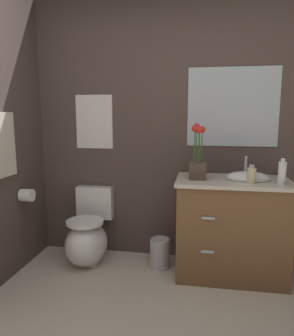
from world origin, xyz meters
The scene contains 11 objects.
wall_back centered at (0.20, 1.78, 1.25)m, with size 4.39×0.05×2.50m, color #4C3D38.
toilet centered at (-0.86, 1.48, 0.24)m, with size 0.38×0.59×0.69m.
vanity_cabinet centered at (0.44, 1.45, 0.44)m, with size 0.94×0.56×1.03m.
flower_vase centered at (0.15, 1.42, 1.01)m, with size 0.14×0.14×0.47m.
soap_bottle centered at (0.57, 1.31, 0.91)m, with size 0.07×0.07×0.15m.
lotion_bottle centered at (0.79, 1.30, 0.94)m, with size 0.06×0.06×0.21m.
trash_bin centered at (-0.18, 1.48, 0.14)m, with size 0.18×0.18×0.27m.
wall_poster centered at (-0.86, 1.75, 1.31)m, with size 0.36×0.01×0.51m, color silver.
wall_mirror centered at (0.44, 1.75, 1.45)m, with size 0.80×0.01×0.70m, color #B2BCC6.
hanging_towel centered at (-1.40, 1.08, 1.14)m, with size 0.03×0.28×0.52m, color beige.
toilet_paper_roll centered at (-1.34, 1.28, 0.68)m, with size 0.11×0.11×0.11m, color white.
Camera 1 is at (0.16, -1.25, 1.38)m, focal length 34.12 mm.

